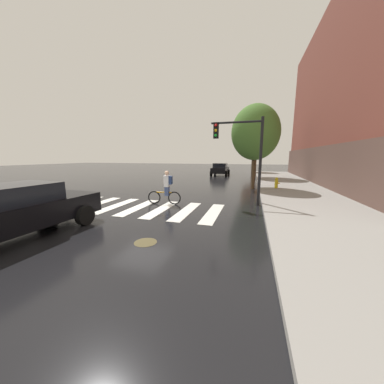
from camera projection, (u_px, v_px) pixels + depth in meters
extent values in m
plane|color=black|center=(141.00, 208.00, 9.61)|extent=(120.00, 120.00, 0.00)
cube|color=gray|center=(361.00, 223.00, 7.15)|extent=(6.50, 50.00, 0.15)
cube|color=silver|center=(78.00, 202.00, 10.65)|extent=(0.55, 3.24, 0.01)
cube|color=silver|center=(97.00, 204.00, 10.32)|extent=(0.55, 3.24, 0.01)
cube|color=silver|center=(117.00, 206.00, 9.98)|extent=(0.55, 3.24, 0.01)
cube|color=silver|center=(138.00, 207.00, 9.65)|extent=(0.55, 3.24, 0.01)
cube|color=silver|center=(162.00, 209.00, 9.31)|extent=(0.55, 3.24, 0.01)
cube|color=silver|center=(186.00, 211.00, 8.98)|extent=(0.55, 3.24, 0.01)
cube|color=silver|center=(213.00, 213.00, 8.64)|extent=(0.55, 3.24, 0.01)
cylinder|color=#473D1E|center=(146.00, 242.00, 5.70)|extent=(0.64, 0.64, 0.01)
cube|color=black|center=(18.00, 214.00, 6.00)|extent=(2.04, 4.67, 0.70)
cube|color=black|center=(9.00, 195.00, 5.75)|extent=(1.74, 2.27, 0.55)
cylinder|color=black|center=(46.00, 211.00, 7.74)|extent=(0.27, 0.69, 0.68)
cylinder|color=black|center=(85.00, 215.00, 7.13)|extent=(0.27, 0.69, 0.68)
cube|color=black|center=(220.00, 170.00, 26.50)|extent=(1.85, 4.53, 0.69)
cube|color=black|center=(220.00, 165.00, 26.26)|extent=(1.64, 2.17, 0.54)
cylinder|color=black|center=(215.00, 172.00, 28.18)|extent=(0.24, 0.67, 0.67)
cylinder|color=black|center=(229.00, 172.00, 27.67)|extent=(0.24, 0.67, 0.67)
cylinder|color=black|center=(211.00, 173.00, 25.45)|extent=(0.24, 0.67, 0.67)
cylinder|color=black|center=(226.00, 174.00, 24.93)|extent=(0.24, 0.67, 0.67)
torus|color=black|center=(174.00, 198.00, 10.18)|extent=(0.66, 0.15, 0.66)
torus|color=black|center=(154.00, 197.00, 10.33)|extent=(0.66, 0.15, 0.66)
cylinder|color=orange|center=(164.00, 192.00, 10.21)|extent=(0.89, 0.17, 0.05)
cylinder|color=orange|center=(167.00, 191.00, 10.17)|extent=(0.04, 0.04, 0.45)
cube|color=#384772|center=(167.00, 190.00, 10.16)|extent=(0.24, 0.30, 0.56)
cube|color=silver|center=(167.00, 181.00, 10.08)|extent=(0.29, 0.39, 0.56)
sphere|color=tan|center=(167.00, 173.00, 10.02)|extent=(0.22, 0.22, 0.22)
cube|color=navy|center=(170.00, 180.00, 10.05)|extent=(0.20, 0.30, 0.40)
cylinder|color=black|center=(260.00, 163.00, 9.67)|extent=(0.14, 0.14, 4.20)
cylinder|color=black|center=(236.00, 122.00, 9.68)|extent=(2.40, 0.10, 0.10)
cube|color=black|center=(216.00, 131.00, 10.01)|extent=(0.24, 0.20, 0.76)
sphere|color=red|center=(216.00, 125.00, 9.86)|extent=(0.14, 0.14, 0.14)
sphere|color=gold|center=(216.00, 130.00, 9.90)|extent=(0.14, 0.14, 0.14)
sphere|color=green|center=(216.00, 135.00, 9.94)|extent=(0.14, 0.14, 0.14)
cylinder|color=gold|center=(276.00, 184.00, 14.56)|extent=(0.22, 0.22, 0.65)
sphere|color=gold|center=(277.00, 179.00, 14.49)|extent=(0.18, 0.18, 0.18)
cylinder|color=gold|center=(279.00, 183.00, 14.51)|extent=(0.12, 0.09, 0.09)
cylinder|color=#4C3823|center=(253.00, 171.00, 14.95)|extent=(0.24, 0.24, 2.73)
ellipsoid|color=#47722D|center=(255.00, 132.00, 14.48)|extent=(3.40, 3.40, 3.90)
cylinder|color=#4C3823|center=(255.00, 163.00, 22.42)|extent=(0.24, 0.24, 3.37)
ellipsoid|color=#47722D|center=(257.00, 132.00, 21.85)|extent=(4.19, 4.19, 4.82)
cylinder|color=#4C3823|center=(252.00, 164.00, 30.08)|extent=(0.24, 0.24, 2.50)
ellipsoid|color=#A5591E|center=(253.00, 147.00, 29.65)|extent=(3.11, 3.11, 3.57)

